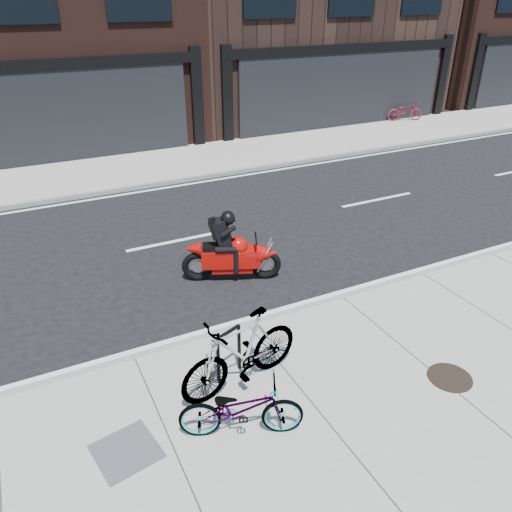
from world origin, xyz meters
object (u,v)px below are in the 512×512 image
bike_rack (229,349)px  bicycle_far (405,111)px  motorcycle (236,252)px  bicycle_rear (241,352)px  utility_grate (126,451)px  bicycle_front (241,408)px  manhole_cover (450,377)px

bike_rack → bicycle_far: (13.88, 12.01, -0.07)m
bicycle_far → motorcycle: bearing=145.2°
bicycle_rear → utility_grate: bicycle_rear is taller
bicycle_front → manhole_cover: size_ratio=2.45×
bicycle_front → manhole_cover: (3.25, -0.44, -0.42)m
bicycle_rear → bicycle_far: size_ratio=1.24×
bike_rack → bicycle_rear: size_ratio=0.42×
motorcycle → bicycle_far: (12.51, 9.24, -0.07)m
bicycle_front → motorcycle: (1.67, 3.87, 0.06)m
bike_rack → bicycle_front: bicycle_front is taller
bicycle_front → bicycle_rear: bicycle_rear is taller
bicycle_front → manhole_cover: bearing=-75.2°
bicycle_front → utility_grate: bearing=98.3°
bike_rack → bicycle_far: 18.35m
bicycle_front → motorcycle: bearing=-0.8°
bicycle_far → manhole_cover: 17.42m
bicycle_far → bike_rack: bearing=149.6°
bicycle_front → manhole_cover: 3.30m
motorcycle → utility_grate: motorcycle is taller
bike_rack → bicycle_rear: bearing=-72.7°
bicycle_front → utility_grate: bicycle_front is taller
bicycle_rear → manhole_cover: bearing=55.6°
bicycle_rear → manhole_cover: (2.86, -1.29, -0.59)m
bike_rack → manhole_cover: bearing=-27.6°
motorcycle → bicycle_far: 15.55m
bicycle_front → bicycle_far: (14.19, 13.11, -0.01)m
bike_rack → bicycle_rear: 0.29m
bicycle_far → utility_grate: (-15.62, -12.74, -0.41)m
bicycle_rear → bicycle_far: bearing=121.4°
manhole_cover → utility_grate: same height
motorcycle → manhole_cover: 4.62m
bicycle_rear → bike_rack: bearing=-172.9°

